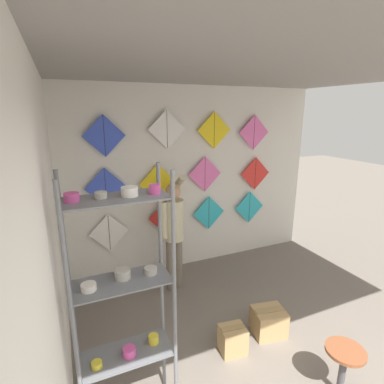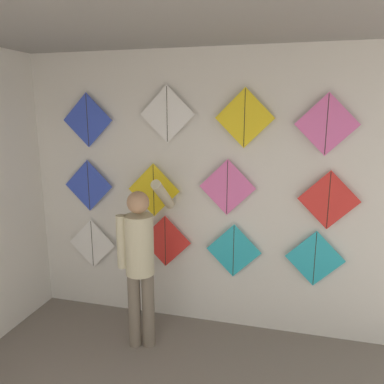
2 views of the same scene
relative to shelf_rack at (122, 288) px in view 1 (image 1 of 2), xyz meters
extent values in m
cube|color=silver|center=(1.40, 2.21, 0.20)|extent=(4.44, 0.06, 2.80)
cube|color=silver|center=(-0.46, 0.43, 0.20)|extent=(0.06, 4.31, 2.80)
cube|color=gray|center=(1.40, 0.43, 1.62)|extent=(4.44, 4.31, 0.04)
cylinder|color=slate|center=(-0.35, -0.16, -0.17)|extent=(0.03, 0.03, 2.07)
cylinder|color=slate|center=(0.34, -0.16, -0.17)|extent=(0.03, 0.03, 2.07)
cylinder|color=slate|center=(-0.35, 0.15, -0.17)|extent=(0.03, 0.03, 2.07)
cylinder|color=slate|center=(0.34, 0.15, -0.17)|extent=(0.03, 0.03, 2.07)
cube|color=slate|center=(0.00, 0.00, -0.58)|extent=(0.70, 0.32, 0.01)
cube|color=slate|center=(0.00, 0.00, 0.05)|extent=(0.70, 0.32, 0.01)
cube|color=slate|center=(0.00, 0.00, 0.67)|extent=(0.70, 0.32, 0.01)
cylinder|color=yellow|center=(-0.23, -0.04, -0.55)|extent=(0.08, 0.08, 0.04)
cylinder|color=#D84C99|center=(0.01, -0.03, -0.54)|extent=(0.10, 0.10, 0.07)
cylinder|color=yellow|center=(0.22, 0.02, -0.54)|extent=(0.08, 0.08, 0.07)
cylinder|color=white|center=(-0.23, -0.02, 0.08)|extent=(0.10, 0.10, 0.05)
cylinder|color=#B2ADA3|center=(0.01, 0.04, 0.09)|extent=(0.12, 0.12, 0.07)
cylinder|color=#B2ADA3|center=(0.22, 0.02, 0.08)|extent=(0.10, 0.10, 0.05)
cylinder|color=#D84C99|center=(-0.27, 0.01, 0.71)|extent=(0.09, 0.09, 0.06)
cylinder|color=#B2ADA3|center=(-0.09, 0.02, 0.70)|extent=(0.08, 0.08, 0.04)
cylinder|color=white|center=(0.09, 0.00, 0.71)|extent=(0.11, 0.11, 0.06)
cylinder|color=#D84C99|center=(0.26, -0.01, 0.71)|extent=(0.08, 0.08, 0.06)
cylinder|color=#726656|center=(0.92, 1.59, -0.83)|extent=(0.12, 0.12, 0.74)
cylinder|color=#726656|center=(1.05, 1.62, -0.83)|extent=(0.12, 0.12, 0.74)
cylinder|color=beige|center=(0.98, 1.60, -0.17)|extent=(0.26, 0.26, 0.56)
sphere|color=tan|center=(0.98, 1.60, 0.23)|extent=(0.20, 0.20, 0.20)
cylinder|color=beige|center=(0.83, 1.56, -0.14)|extent=(0.09, 0.09, 0.50)
cylinder|color=beige|center=(1.14, 1.84, 0.25)|extent=(0.09, 0.46, 0.36)
cube|color=tan|center=(1.63, 0.33, -1.05)|extent=(0.39, 0.35, 0.30)
cube|color=#A08052|center=(1.63, 0.33, -0.90)|extent=(0.34, 0.15, 0.01)
cube|color=tan|center=(1.12, 0.26, -1.06)|extent=(0.29, 0.26, 0.28)
cube|color=#A08052|center=(1.12, 0.26, -0.91)|extent=(0.26, 0.10, 0.01)
cylinder|color=#4C4C51|center=(1.74, -0.55, -0.98)|extent=(0.06, 0.06, 0.44)
cylinder|color=brown|center=(1.74, -0.55, -0.74)|extent=(0.33, 0.33, 0.03)
cube|color=white|center=(0.20, 2.12, -0.42)|extent=(0.55, 0.01, 0.55)
cylinder|color=black|center=(0.20, 2.12, -0.42)|extent=(0.01, 0.01, 0.53)
cube|color=red|center=(1.05, 2.12, -0.32)|extent=(0.55, 0.01, 0.55)
cylinder|color=black|center=(1.05, 2.12, -0.32)|extent=(0.01, 0.01, 0.53)
cube|color=#28B2C6|center=(1.77, 2.12, -0.35)|extent=(0.55, 0.01, 0.55)
cylinder|color=black|center=(1.77, 2.12, -0.35)|extent=(0.01, 0.01, 0.53)
cube|color=#28B2C6|center=(2.55, 2.12, -0.35)|extent=(0.55, 0.01, 0.55)
cylinder|color=black|center=(2.55, 2.12, -0.35)|extent=(0.01, 0.01, 0.53)
cube|color=blue|center=(0.20, 2.12, 0.23)|extent=(0.55, 0.01, 0.55)
cylinder|color=black|center=(0.20, 2.12, 0.23)|extent=(0.01, 0.01, 0.53)
cube|color=yellow|center=(0.94, 2.12, 0.22)|extent=(0.55, 0.01, 0.55)
cylinder|color=black|center=(0.94, 2.12, 0.22)|extent=(0.01, 0.01, 0.53)
cube|color=pink|center=(1.70, 2.12, 0.29)|extent=(0.55, 0.01, 0.55)
cylinder|color=black|center=(1.70, 2.12, 0.29)|extent=(0.01, 0.01, 0.53)
cube|color=red|center=(2.63, 2.12, 0.22)|extent=(0.55, 0.01, 0.55)
cylinder|color=black|center=(2.63, 2.12, 0.22)|extent=(0.01, 0.01, 0.53)
cube|color=blue|center=(0.23, 2.12, 0.92)|extent=(0.55, 0.01, 0.55)
cylinder|color=black|center=(0.23, 2.12, 0.92)|extent=(0.01, 0.01, 0.53)
cube|color=white|center=(1.09, 2.12, 0.99)|extent=(0.55, 0.01, 0.55)
cylinder|color=black|center=(1.09, 2.12, 0.99)|extent=(0.01, 0.01, 0.53)
cube|color=yellow|center=(1.84, 2.12, 0.95)|extent=(0.55, 0.01, 0.55)
cylinder|color=black|center=(1.84, 2.12, 0.95)|extent=(0.01, 0.01, 0.53)
cube|color=pink|center=(2.56, 2.12, 0.90)|extent=(0.55, 0.01, 0.55)
cylinder|color=black|center=(2.56, 2.12, 0.90)|extent=(0.01, 0.01, 0.53)
camera|label=1|loc=(-0.30, -1.95, 1.23)|focal=28.00mm
camera|label=2|loc=(2.26, -1.39, 1.04)|focal=35.00mm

